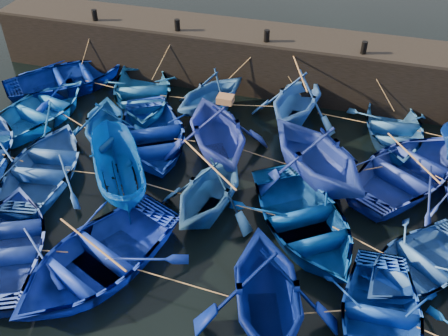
# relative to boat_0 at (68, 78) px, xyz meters

# --- Properties ---
(ground) EXTENTS (120.00, 120.00, 0.00)m
(ground) POSITION_rel_boat_0_xyz_m (8.75, -7.68, -0.57)
(ground) COLOR black
(ground) RESTS_ON ground
(quay_wall) EXTENTS (26.00, 2.50, 2.50)m
(quay_wall) POSITION_rel_boat_0_xyz_m (8.75, 2.82, 0.68)
(quay_wall) COLOR black
(quay_wall) RESTS_ON ground
(quay_top) EXTENTS (26.00, 2.50, 0.12)m
(quay_top) POSITION_rel_boat_0_xyz_m (8.75, 2.82, 1.99)
(quay_top) COLOR black
(quay_top) RESTS_ON quay_wall
(bollard_0) EXTENTS (0.24, 0.24, 0.50)m
(bollard_0) POSITION_rel_boat_0_xyz_m (0.75, 1.92, 2.30)
(bollard_0) COLOR black
(bollard_0) RESTS_ON quay_top
(bollard_1) EXTENTS (0.24, 0.24, 0.50)m
(bollard_1) POSITION_rel_boat_0_xyz_m (4.75, 1.92, 2.30)
(bollard_1) COLOR black
(bollard_1) RESTS_ON quay_top
(bollard_2) EXTENTS (0.24, 0.24, 0.50)m
(bollard_2) POSITION_rel_boat_0_xyz_m (8.75, 1.92, 2.30)
(bollard_2) COLOR black
(bollard_2) RESTS_ON quay_top
(bollard_3) EXTENTS (0.24, 0.24, 0.50)m
(bollard_3) POSITION_rel_boat_0_xyz_m (12.75, 1.92, 2.30)
(bollard_3) COLOR black
(bollard_3) RESTS_ON quay_top
(boat_0) EXTENTS (6.69, 6.67, 1.14)m
(boat_0) POSITION_rel_boat_0_xyz_m (0.00, 0.00, 0.00)
(boat_0) COLOR #001882
(boat_0) RESTS_ON ground
(boat_1) EXTENTS (5.72, 6.50, 1.12)m
(boat_1) POSITION_rel_boat_0_xyz_m (3.75, -0.26, -0.01)
(boat_1) COLOR #145494
(boat_1) RESTS_ON ground
(boat_2) EXTENTS (4.63, 4.84, 1.98)m
(boat_2) POSITION_rel_boat_0_xyz_m (6.92, -0.14, 0.42)
(boat_2) COLOR #1B4B8E
(boat_2) RESTS_ON ground
(boat_3) EXTENTS (4.35, 4.82, 2.23)m
(boat_3) POSITION_rel_boat_0_xyz_m (10.49, 0.25, 0.54)
(boat_3) COLOR blue
(boat_3) RESTS_ON ground
(boat_4) EXTENTS (4.09, 5.20, 0.98)m
(boat_4) POSITION_rel_boat_0_xyz_m (14.43, 0.07, -0.08)
(boat_4) COLOR #1F5598
(boat_4) RESTS_ON ground
(boat_6) EXTENTS (4.71, 5.77, 1.05)m
(boat_6) POSITION_rel_boat_0_xyz_m (0.25, -2.68, -0.05)
(boat_6) COLOR blue
(boat_6) RESTS_ON ground
(boat_7) EXTENTS (4.46, 4.73, 1.98)m
(boat_7) POSITION_rel_boat_0_xyz_m (3.64, -3.41, 0.42)
(boat_7) COLOR #0D4798
(boat_7) RESTS_ON ground
(boat_8) EXTENTS (5.90, 6.45, 1.09)m
(boat_8) POSITION_rel_boat_0_xyz_m (5.46, -3.12, -0.02)
(boat_8) COLOR #0B2DA0
(boat_8) RESTS_ON ground
(boat_9) EXTENTS (5.92, 6.14, 2.48)m
(boat_9) POSITION_rel_boat_0_xyz_m (8.08, -3.05, 0.67)
(boat_9) COLOR #2035A4
(boat_9) RESTS_ON ground
(boat_10) EXTENTS (6.45, 6.45, 2.58)m
(boat_10) POSITION_rel_boat_0_xyz_m (11.82, -3.49, 0.72)
(boat_10) COLOR #19329B
(boat_10) RESTS_ON ground
(boat_11) EXTENTS (6.26, 6.78, 1.15)m
(boat_11) POSITION_rel_boat_0_xyz_m (15.01, -2.64, 0.00)
(boat_11) COLOR #1C3299
(boat_11) RESTS_ON ground
(boat_14) EXTENTS (4.44, 5.62, 1.05)m
(boat_14) POSITION_rel_boat_0_xyz_m (2.51, -5.98, -0.05)
(boat_14) COLOR #1E4A97
(boat_14) RESTS_ON ground
(boat_15) EXTENTS (3.81, 4.50, 1.68)m
(boat_15) POSITION_rel_boat_0_xyz_m (5.36, -5.86, 0.27)
(boat_15) COLOR #003D92
(boat_15) RESTS_ON ground
(boat_16) EXTENTS (4.02, 4.45, 2.05)m
(boat_16) POSITION_rel_boat_0_xyz_m (8.72, -6.04, 0.45)
(boat_16) COLOR #205390
(boat_16) RESTS_ON ground
(boat_17) EXTENTS (6.19, 6.57, 1.11)m
(boat_17) POSITION_rel_boat_0_xyz_m (11.85, -6.14, -0.02)
(boat_17) COLOR navy
(boat_17) RESTS_ON ground
(boat_18) EXTENTS (5.15, 5.36, 0.91)m
(boat_18) POSITION_rel_boat_0_xyz_m (15.28, -6.85, -0.12)
(boat_18) COLOR #2250A6
(boat_18) RESTS_ON ground
(boat_21) EXTENTS (5.35, 6.06, 1.04)m
(boat_21) POSITION_rel_boat_0_xyz_m (3.47, -9.58, -0.05)
(boat_21) COLOR #1F3A9D
(boat_21) RESTS_ON ground
(boat_22) EXTENTS (5.87, 6.71, 1.16)m
(boat_22) POSITION_rel_boat_0_xyz_m (6.29, -9.37, 0.01)
(boat_22) COLOR #0B24A1
(boat_22) RESTS_ON ground
(boat_23) EXTENTS (5.15, 5.53, 2.37)m
(boat_23) POSITION_rel_boat_0_xyz_m (11.39, -9.56, 0.61)
(boat_23) COLOR #001271
(boat_23) RESTS_ON ground
(boat_24) EXTENTS (3.47, 4.71, 0.95)m
(boat_24) POSITION_rel_boat_0_xyz_m (14.33, -9.12, -0.10)
(boat_24) COLOR #0832AD
(boat_24) RESTS_ON ground
(wooden_crate) EXTENTS (0.56, 0.44, 0.25)m
(wooden_crate) POSITION_rel_boat_0_xyz_m (8.38, -3.05, 2.03)
(wooden_crate) COLOR brown
(wooden_crate) RESTS_ON boat_9
(mooring_ropes) EXTENTS (17.50, 11.44, 2.10)m
(mooring_ropes) POSITION_rel_boat_0_xyz_m (8.79, -2.57, 0.32)
(mooring_ropes) COLOR tan
(mooring_ropes) RESTS_ON ground
(loose_oars) EXTENTS (10.97, 11.70, 1.14)m
(loose_oars) POSITION_rel_boat_0_xyz_m (10.13, -4.45, 1.10)
(loose_oars) COLOR #99724C
(loose_oars) RESTS_ON ground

